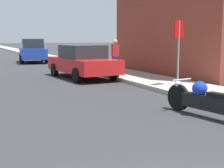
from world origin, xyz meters
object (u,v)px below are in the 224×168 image
motorcycle (208,100)px  stop_sign (179,42)px  pedestrian (115,55)px  parked_car_blue (33,51)px  parked_car_red (82,61)px

motorcycle → stop_sign: (1.80, 3.64, 1.30)m
motorcycle → pedestrian: pedestrian is taller
motorcycle → parked_car_blue: (-0.48, 19.62, 0.50)m
motorcycle → parked_car_red: (-0.17, 8.34, 0.37)m
parked_car_red → parked_car_blue: (-0.31, 11.28, 0.13)m
motorcycle → parked_car_blue: 19.63m
motorcycle → stop_sign: size_ratio=1.12×
motorcycle → pedestrian: size_ratio=1.56×
parked_car_red → stop_sign: (1.97, -4.70, 0.93)m
motorcycle → pedestrian: 9.23m
parked_car_red → stop_sign: stop_sign is taller
pedestrian → motorcycle: bearing=-101.5°
motorcycle → stop_sign: stop_sign is taller
motorcycle → parked_car_blue: size_ratio=0.56×
stop_sign → parked_car_blue: bearing=98.1°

